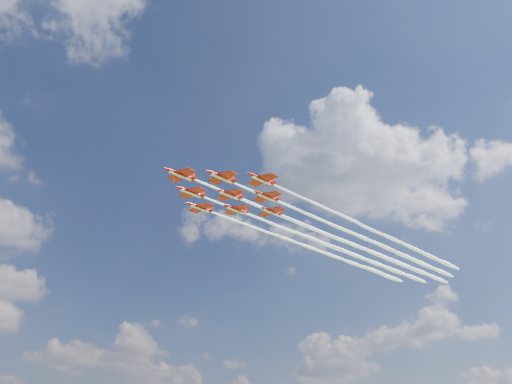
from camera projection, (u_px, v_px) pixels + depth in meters
jet_lead at (307, 226)px, 186.49m from camera, size 124.62×18.71×2.94m
jet_row2_port at (339, 227)px, 187.90m from camera, size 124.62×18.71×2.94m
jet_row2_starb at (308, 237)px, 197.46m from camera, size 124.62×18.71×2.94m
jet_row3_port at (370, 229)px, 189.31m from camera, size 124.62×18.71×2.94m
jet_row3_centre at (339, 239)px, 198.87m from camera, size 124.62×18.71×2.94m
jet_row3_starb at (310, 248)px, 208.42m from camera, size 124.62×18.71×2.94m
jet_row4_port at (368, 240)px, 200.28m from camera, size 124.62×18.71×2.94m
jet_row4_starb at (338, 249)px, 209.83m from camera, size 124.62×18.71×2.94m
jet_tail at (367, 250)px, 211.25m from camera, size 124.62×18.71×2.94m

